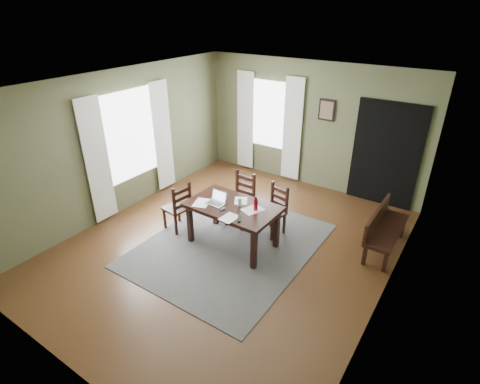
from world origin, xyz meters
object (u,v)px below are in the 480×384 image
Objects in this scene: chair_end at (178,207)px; chair_back_right at (274,211)px; bench at (383,226)px; chair_back_left at (241,200)px; laptop at (217,200)px; dining_table at (233,210)px; water_bottle at (256,204)px.

chair_end is 1.71m from chair_back_right.
chair_end is 0.71× the size of bench.
laptop is (0.01, -0.73, 0.33)m from chair_back_left.
dining_table is 1.67× the size of chair_back_right.
water_bottle is at bearing 11.90° from dining_table.
dining_table is 6.40× the size of water_bottle.
water_bottle is at bearing 14.28° from laptop.
chair_back_left is 1.08× the size of chair_back_right.
water_bottle reaches higher than chair_end.
chair_back_left is at bearing 144.46° from chair_end.
laptop reaches higher than chair_back_right.
chair_back_right is (0.39, 0.70, -0.22)m from dining_table.
laptop reaches higher than chair_end.
bench is (2.41, 0.61, -0.04)m from chair_back_left.
chair_back_left is (-0.27, 0.65, -0.18)m from dining_table.
chair_back_left is 0.67m from chair_back_right.
water_bottle reaches higher than dining_table.
bench is at bearing 34.33° from water_bottle.
dining_table is at bearing -105.87° from chair_back_right.
laptop reaches higher than dining_table.
laptop is at bearing 119.16° from bench.
laptop is (-0.26, -0.07, 0.15)m from dining_table.
chair_back_right is (1.47, 0.86, -0.01)m from chair_end.
water_bottle is (0.66, 0.15, 0.06)m from laptop.
chair_back_right is 2.99× the size of laptop.
chair_back_left reaches higher than bench.
chair_end is at bearing -170.87° from water_bottle.
chair_end reaches higher than dining_table.
chair_back_right is at bearing 4.35° from chair_back_left.
chair_end is 3.52m from bench.
chair_back_right is at bearing 90.05° from water_bottle.
chair_back_right is at bearing 61.78° from dining_table.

